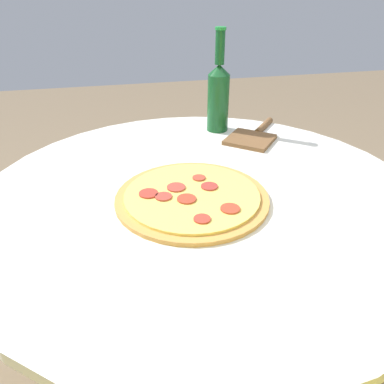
# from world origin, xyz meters

# --- Properties ---
(ground_plane) EXTENTS (8.00, 8.00, 0.00)m
(ground_plane) POSITION_xyz_m (0.00, 0.00, 0.00)
(ground_plane) COLOR #7A664C
(table) EXTENTS (1.06, 1.06, 0.73)m
(table) POSITION_xyz_m (0.00, 0.00, 0.55)
(table) COLOR silver
(table) RESTS_ON ground_plane
(pizza) EXTENTS (0.35, 0.35, 0.02)m
(pizza) POSITION_xyz_m (0.03, 0.04, 0.74)
(pizza) COLOR #C68E47
(pizza) RESTS_ON table
(beer_bottle) EXTENTS (0.07, 0.07, 0.31)m
(beer_bottle) POSITION_xyz_m (-0.15, -0.38, 0.85)
(beer_bottle) COLOR #144C23
(beer_bottle) RESTS_ON table
(pizza_paddle) EXTENTS (0.23, 0.25, 0.02)m
(pizza_paddle) POSITION_xyz_m (-0.24, -0.28, 0.73)
(pizza_paddle) COLOR brown
(pizza_paddle) RESTS_ON table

